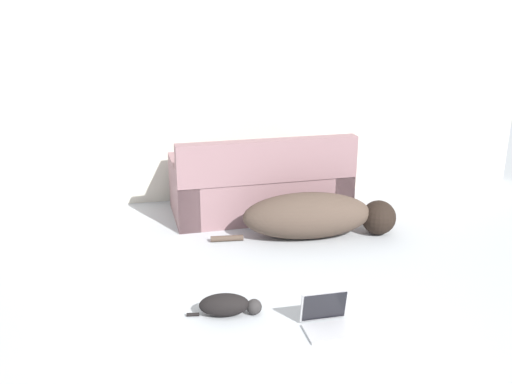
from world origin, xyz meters
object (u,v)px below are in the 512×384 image
dog (316,216)px  laptop_open (327,316)px  couch (260,187)px  cat (228,305)px

dog → laptop_open: bearing=-100.3°
couch → cat: (-0.60, -1.87, -0.20)m
dog → laptop_open: dog is taller
couch → dog: 0.79m
couch → laptop_open: (0.00, -2.14, -0.19)m
dog → cat: 1.53m
cat → laptop_open: 0.66m
couch → laptop_open: couch is taller
couch → cat: couch is taller
laptop_open → cat: bearing=154.3°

